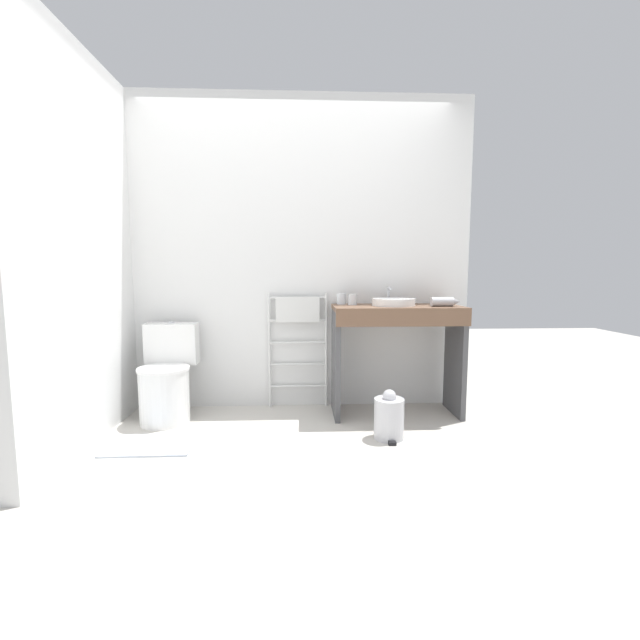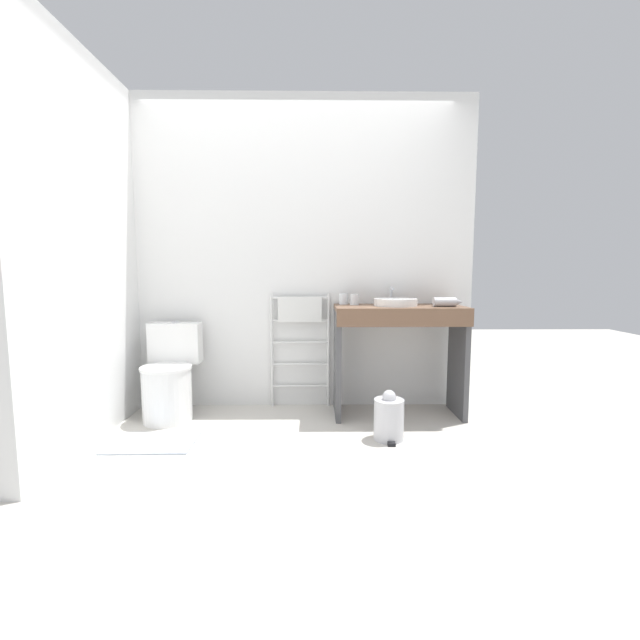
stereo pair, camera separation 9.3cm
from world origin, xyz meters
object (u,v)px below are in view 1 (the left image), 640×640
cup_near_edge (353,299)px  trash_bin (389,417)px  cup_near_wall (341,299)px  towel_radiator (298,326)px  toilet (166,381)px  sink_basin (393,302)px  hair_dryer (443,302)px

cup_near_edge → trash_bin: (0.18, -0.60, -0.77)m
cup_near_wall → cup_near_edge: bearing=-36.7°
cup_near_edge → trash_bin: size_ratio=0.25×
towel_radiator → trash_bin: size_ratio=2.81×
cup_near_wall → towel_radiator: bearing=171.4°
toilet → sink_basin: 1.86m
toilet → cup_near_wall: (1.37, 0.21, 0.61)m
towel_radiator → cup_near_edge: bearing=-14.8°
trash_bin → cup_near_wall: bearing=112.0°
cup_near_edge → trash_bin: cup_near_edge is taller
toilet → sink_basin: sink_basin is taller
toilet → hair_dryer: size_ratio=3.33×
cup_near_edge → trash_bin: bearing=-73.0°
sink_basin → cup_near_edge: size_ratio=3.89×
toilet → cup_near_edge: (1.45, 0.15, 0.61)m
towel_radiator → sink_basin: 0.81m
toilet → sink_basin: bearing=2.0°
sink_basin → cup_near_wall: size_ratio=3.81×
sink_basin → hair_dryer: 0.38m
cup_near_wall → trash_bin: (0.27, -0.67, -0.77)m
cup_near_edge → hair_dryer: 0.70m
toilet → sink_basin: (1.76, 0.06, 0.60)m
cup_near_wall → cup_near_edge: (0.08, -0.06, -0.00)m
toilet → towel_radiator: towel_radiator is taller
cup_near_edge → trash_bin: 0.99m
toilet → trash_bin: (1.63, -0.45, -0.16)m
towel_radiator → cup_near_edge: size_ratio=11.09×
toilet → trash_bin: toilet is taller
toilet → towel_radiator: (1.01, 0.27, 0.39)m
toilet → towel_radiator: 1.11m
towel_radiator → cup_near_edge: 0.51m
cup_near_edge → hair_dryer: (0.68, -0.18, -0.01)m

